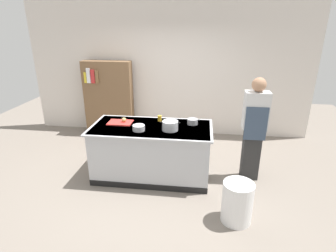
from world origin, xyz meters
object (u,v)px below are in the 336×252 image
juice_cup (160,118)px  onion (124,120)px  bookshelf (109,98)px  person_chef (254,128)px  trash_bin (237,202)px  stock_pot (170,126)px  sauce_pan (193,121)px  mixing_bowl (139,128)px

juice_cup → onion: bearing=-163.8°
onion → bookshelf: bearing=116.8°
onion → person_chef: size_ratio=0.04×
trash_bin → person_chef: 1.34m
onion → bookshelf: size_ratio=0.04×
onion → stock_pot: bearing=-15.4°
onion → sauce_pan: 1.16m
onion → person_chef: 2.14m
stock_pot → trash_bin: 1.50m
mixing_bowl → onion: bearing=137.1°
trash_bin → onion: bearing=148.3°
onion → person_chef: person_chef is taller
juice_cup → trash_bin: bearing=-46.4°
onion → bookshelf: bookshelf is taller
juice_cup → person_chef: 1.56m
mixing_bowl → sauce_pan: bearing=25.7°
mixing_bowl → trash_bin: 1.82m
onion → sauce_pan: bearing=4.7°
stock_pot → juice_cup: 0.46m
person_chef → stock_pot: bearing=98.6°
sauce_pan → juice_cup: juice_cup is taller
mixing_bowl → person_chef: bearing=10.2°
stock_pot → trash_bin: (1.00, -0.89, -0.69)m
sauce_pan → person_chef: size_ratio=0.14×
onion → trash_bin: (1.81, -1.12, -0.67)m
mixing_bowl → trash_bin: mixing_bowl is taller
onion → bookshelf: 1.89m
juice_cup → bookshelf: size_ratio=0.06×
mixing_bowl → trash_bin: (1.48, -0.81, -0.66)m
sauce_pan → trash_bin: sauce_pan is taller
mixing_bowl → bookshelf: 2.31m
trash_bin → stock_pot: bearing=138.1°
onion → juice_cup: bearing=16.2°
onion → juice_cup: (0.58, 0.17, -0.01)m
sauce_pan → mixing_bowl: bearing=-154.3°
onion → juice_cup: size_ratio=0.75×
onion → sauce_pan: onion is taller
juice_cup → person_chef: bearing=-5.3°
mixing_bowl → person_chef: 1.84m
person_chef → onion: bearing=88.7°
stock_pot → mixing_bowl: 0.50m
person_chef → bookshelf: size_ratio=1.01×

